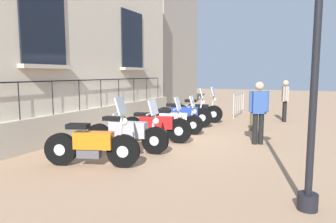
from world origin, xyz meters
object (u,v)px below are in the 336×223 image
Objects in this scene: motorcycle_silver at (127,134)px; pedestrian_walking at (285,98)px; motorcycle_white at (173,121)px; motorcycle_orange at (93,145)px; lamppost at (317,33)px; motorcycle_black at (198,111)px; bollard at (253,118)px; motorcycle_red at (156,127)px; motorcycle_blue at (184,114)px; pedestrian_standing at (259,109)px; crowd_barrier at (239,103)px.

pedestrian_walking is (3.17, 6.72, 0.49)m from motorcycle_silver.
motorcycle_white is 5.17m from pedestrian_walking.
pedestrian_walking is at bearing 68.54° from motorcycle_orange.
motorcycle_black is at bearing 120.03° from lamppost.
motorcycle_black is at bearing 156.66° from bollard.
motorcycle_red is at bearing 142.04° from lamppost.
pedestrian_standing is at bearing -30.91° from motorcycle_blue.
motorcycle_orange reaches higher than motorcycle_red.
motorcycle_orange is at bearing -128.68° from pedestrian_standing.
motorcycle_blue is 1.02× the size of motorcycle_black.
motorcycle_blue is (-0.18, 2.60, 0.03)m from motorcycle_red.
motorcycle_blue is at bearing 149.09° from pedestrian_standing.
motorcycle_orange is 8.68m from pedestrian_walking.
motorcycle_black is at bearing -153.28° from pedestrian_walking.
motorcycle_red is at bearing -161.47° from pedestrian_standing.
pedestrian_standing reaches higher than motorcycle_orange.
motorcycle_orange is 0.91× the size of motorcycle_silver.
motorcycle_red is 6.25m from pedestrian_walking.
crowd_barrier is at bearing 108.49° from bollard.
motorcycle_blue is (-0.03, 3.87, 0.02)m from motorcycle_silver.
motorcycle_silver is 1.28m from motorcycle_red.
pedestrian_walking is at bearing 41.63° from motorcycle_blue.
motorcycle_silver is at bearing -115.27° from pedestrian_walking.
pedestrian_standing is at bearing -73.39° from crowd_barrier.
motorcycle_black is at bearing 89.29° from motorcycle_silver.
motorcycle_orange reaches higher than motorcycle_silver.
lamppost is 4.77× the size of bollard.
motorcycle_orange is 4.57m from lamppost.
pedestrian_standing is (1.70, -5.70, 0.40)m from crowd_barrier.
motorcycle_silver is 1.10× the size of motorcycle_black.
motorcycle_red is 0.84× the size of crowd_barrier.
motorcycle_blue is at bearing -94.37° from motorcycle_black.
motorcycle_silver is (-0.00, 1.34, -0.01)m from motorcycle_orange.
motorcycle_white is 5.37m from crowd_barrier.
motorcycle_silver is at bearing -96.55° from motorcycle_red.
motorcycle_silver is 7.95m from crowd_barrier.
bollard is (2.28, -0.99, -0.03)m from motorcycle_black.
motorcycle_orange is at bearing 173.63° from lamppost.
lamppost is at bearing -72.22° from pedestrian_standing.
motorcycle_orange is 0.81× the size of crowd_barrier.
motorcycle_blue is 4.16m from crowd_barrier.
crowd_barrier is 2.84× the size of bollard.
motorcycle_black is 4.09m from pedestrian_standing.
motorcycle_blue is (-0.13, 1.27, 0.05)m from motorcycle_white.
motorcycle_silver is at bearing -142.38° from pedestrian_standing.
motorcycle_red is 2.39× the size of bollard.
pedestrian_walking is at bearing 85.47° from pedestrian_standing.
bollard is at bearing 66.95° from motorcycle_orange.
motorcycle_black is (0.06, 5.16, 0.02)m from motorcycle_silver.
crowd_barrier is at bearing 81.97° from motorcycle_silver.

